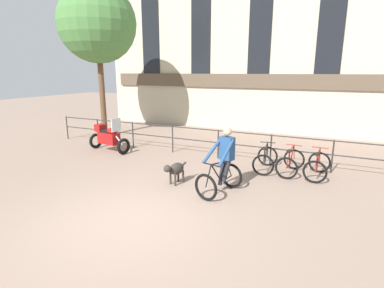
{
  "coord_description": "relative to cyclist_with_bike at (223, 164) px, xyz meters",
  "views": [
    {
      "loc": [
        3.68,
        -4.64,
        3.07
      ],
      "look_at": [
        0.08,
        2.86,
        1.05
      ],
      "focal_mm": 28.0,
      "sensor_mm": 36.0,
      "label": 1
    }
  ],
  "objects": [
    {
      "name": "canal_railing",
      "position": [
        -1.22,
        2.91,
        -0.05
      ],
      "size": [
        15.05,
        0.05,
        1.05
      ],
      "color": "#2D2B28",
      "rests_on": "ground_plane"
    },
    {
      "name": "parked_bicycle_near_lamp",
      "position": [
        0.63,
        2.25,
        -0.41
      ],
      "size": [
        0.75,
        1.16,
        0.86
      ],
      "rotation": [
        0.0,
        0.0,
        3.22
      ],
      "color": "black",
      "rests_on": "ground_plane"
    },
    {
      "name": "parked_motorcycle",
      "position": [
        -5.45,
        1.98,
        -0.2
      ],
      "size": [
        1.84,
        0.9,
        1.35
      ],
      "rotation": [
        0.0,
        0.0,
        1.41
      ],
      "color": "black",
      "rests_on": "ground_plane"
    },
    {
      "name": "cyclist_with_bike",
      "position": [
        0.0,
        0.0,
        0.0
      ],
      "size": [
        0.97,
        1.31,
        1.7
      ],
      "rotation": [
        0.0,
        0.0,
        -0.27
      ],
      "color": "black",
      "rests_on": "ground_plane"
    },
    {
      "name": "dog",
      "position": [
        -1.38,
        -0.03,
        -0.33
      ],
      "size": [
        0.41,
        0.88,
        0.63
      ],
      "rotation": [
        0.0,
        0.0,
        -0.28
      ],
      "color": "#332D28",
      "rests_on": "ground_plane"
    },
    {
      "name": "parked_bicycle_mid_right",
      "position": [
        2.15,
        2.25,
        -0.41
      ],
      "size": [
        0.73,
        1.15,
        0.86
      ],
      "rotation": [
        0.0,
        0.0,
        3.08
      ],
      "color": "black",
      "rests_on": "ground_plane"
    },
    {
      "name": "ground_plane",
      "position": [
        -1.22,
        -2.29,
        -0.76
      ],
      "size": [
        60.0,
        60.0,
        0.0
      ],
      "primitive_type": "plane",
      "color": "gray"
    },
    {
      "name": "tree_canalside_left",
      "position": [
        -7.6,
        4.17,
        4.39
      ],
      "size": [
        3.5,
        3.5,
        6.92
      ],
      "color": "brown",
      "rests_on": "ground_plane"
    },
    {
      "name": "parked_bicycle_mid_left",
      "position": [
        1.39,
        2.25,
        -0.41
      ],
      "size": [
        0.74,
        1.16,
        0.86
      ],
      "rotation": [
        0.0,
        0.0,
        3.06
      ],
      "color": "black",
      "rests_on": "ground_plane"
    },
    {
      "name": "building_facade",
      "position": [
        -1.22,
        8.7,
        4.54
      ],
      "size": [
        18.0,
        0.72,
        10.65
      ],
      "color": "#BCB299",
      "rests_on": "ground_plane"
    }
  ]
}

